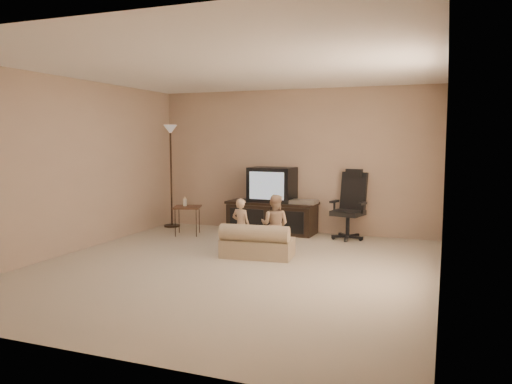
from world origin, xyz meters
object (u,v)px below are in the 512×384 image
side_table (187,207)px  child_sofa (257,244)px  tv_stand (272,206)px  toddler_right (275,225)px  office_chair (350,214)px  toddler_left (241,225)px  floor_lamp (171,153)px

side_table → child_sofa: side_table is taller
tv_stand → toddler_right: tv_stand is taller
child_sofa → toddler_right: size_ratio=1.19×
side_table → child_sofa: size_ratio=0.65×
tv_stand → child_sofa: size_ratio=1.59×
office_chair → toddler_left: (-1.28, -1.57, -0.02)m
tv_stand → side_table: bearing=-148.1°
child_sofa → toddler_left: 0.43m
tv_stand → toddler_left: size_ratio=2.06×
tv_stand → toddler_left: tv_stand is taller
office_chair → child_sofa: (-0.96, -1.78, -0.22)m
side_table → floor_lamp: size_ratio=0.35×
child_sofa → toddler_left: bearing=141.3°
toddler_left → toddler_right: (0.50, 0.04, 0.04)m
tv_stand → toddler_right: 1.70m
office_chair → toddler_left: size_ratio=1.45×
toddler_left → toddler_right: toddler_right is taller
floor_lamp → toddler_right: floor_lamp is taller
side_table → office_chair: bearing=13.8°
side_table → child_sofa: bearing=-33.4°
floor_lamp → toddler_left: 2.73m
office_chair → toddler_right: (-0.78, -1.53, 0.02)m
tv_stand → toddler_left: (0.09, -1.64, -0.08)m
tv_stand → office_chair: tv_stand is taller
office_chair → toddler_right: bearing=-103.6°
tv_stand → office_chair: size_ratio=1.42×
floor_lamp → toddler_left: (2.04, -1.52, -0.99)m
toddler_right → floor_lamp: bearing=-30.3°
side_table → child_sofa: 2.06m
toddler_left → office_chair: bearing=-120.1°
office_chair → floor_lamp: size_ratio=0.60×
tv_stand → office_chair: (1.37, -0.07, -0.06)m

